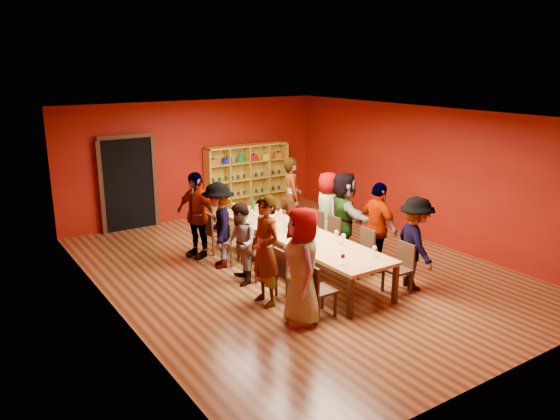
{
  "coord_description": "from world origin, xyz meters",
  "views": [
    {
      "loc": [
        -5.78,
        -8.15,
        3.94
      ],
      "look_at": [
        -0.16,
        0.34,
        1.15
      ],
      "focal_mm": 35.0,
      "sensor_mm": 36.0,
      "label": 1
    }
  ],
  "objects_px": {
    "person_left_1": "(265,251)",
    "spittoon_bowl": "(309,229)",
    "chair_person_left_3": "(231,240)",
    "person_right_3": "(327,211)",
    "tasting_table": "(297,235)",
    "person_right_4": "(292,197)",
    "shelving_unit": "(247,175)",
    "chair_person_left_2": "(256,254)",
    "chair_person_right_1": "(363,249)",
    "chair_person_right_3": "(313,229)",
    "person_right_2": "(344,214)",
    "person_left_0": "(302,266)",
    "chair_person_right_4": "(282,216)",
    "person_right_0": "(415,243)",
    "wine_bottle": "(253,205)",
    "person_left_3": "(219,225)",
    "chair_person_left_1": "(286,271)",
    "chair_person_left_4": "(213,230)",
    "person_left_2": "(240,244)",
    "person_right_1": "(378,227)",
    "chair_person_right_2": "(330,236)",
    "chair_person_left_0": "(317,288)",
    "chair_person_right_0": "(401,265)",
    "person_left_4": "(196,215)"
  },
  "relations": [
    {
      "from": "chair_person_left_0",
      "to": "chair_person_right_1",
      "type": "relative_size",
      "value": 1.0
    },
    {
      "from": "person_right_0",
      "to": "person_right_3",
      "type": "bearing_deg",
      "value": 19.8
    },
    {
      "from": "chair_person_left_2",
      "to": "person_left_4",
      "type": "bearing_deg",
      "value": 102.02
    },
    {
      "from": "person_left_0",
      "to": "chair_person_right_3",
      "type": "bearing_deg",
      "value": 160.5
    },
    {
      "from": "chair_person_right_1",
      "to": "spittoon_bowl",
      "type": "bearing_deg",
      "value": 133.83
    },
    {
      "from": "person_right_0",
      "to": "chair_person_right_4",
      "type": "relative_size",
      "value": 1.88
    },
    {
      "from": "chair_person_left_1",
      "to": "chair_person_right_4",
      "type": "height_order",
      "value": "same"
    },
    {
      "from": "person_left_1",
      "to": "chair_person_right_2",
      "type": "bearing_deg",
      "value": 115.9
    },
    {
      "from": "person_left_1",
      "to": "chair_person_right_0",
      "type": "bearing_deg",
      "value": 67.83
    },
    {
      "from": "chair_person_right_1",
      "to": "person_left_3",
      "type": "bearing_deg",
      "value": 138.3
    },
    {
      "from": "chair_person_left_1",
      "to": "chair_person_left_4",
      "type": "height_order",
      "value": "same"
    },
    {
      "from": "chair_person_right_4",
      "to": "spittoon_bowl",
      "type": "distance_m",
      "value": 2.15
    },
    {
      "from": "person_left_0",
      "to": "person_left_1",
      "type": "relative_size",
      "value": 0.99
    },
    {
      "from": "person_left_2",
      "to": "person_right_3",
      "type": "distance_m",
      "value": 2.61
    },
    {
      "from": "chair_person_left_3",
      "to": "person_right_3",
      "type": "xyz_separation_m",
      "value": [
        2.19,
        -0.29,
        0.34
      ]
    },
    {
      "from": "person_left_3",
      "to": "person_right_4",
      "type": "height_order",
      "value": "person_right_4"
    },
    {
      "from": "person_left_3",
      "to": "chair_person_right_3",
      "type": "bearing_deg",
      "value": 105.33
    },
    {
      "from": "tasting_table",
      "to": "person_right_4",
      "type": "xyz_separation_m",
      "value": [
        1.16,
        1.85,
        0.22
      ]
    },
    {
      "from": "chair_person_left_2",
      "to": "wine_bottle",
      "type": "xyz_separation_m",
      "value": [
        1.0,
        1.79,
        0.39
      ]
    },
    {
      "from": "person_left_0",
      "to": "chair_person_left_2",
      "type": "relative_size",
      "value": 2.07
    },
    {
      "from": "person_right_1",
      "to": "spittoon_bowl",
      "type": "distance_m",
      "value": 1.31
    },
    {
      "from": "chair_person_left_4",
      "to": "chair_person_right_1",
      "type": "height_order",
      "value": "same"
    },
    {
      "from": "chair_person_left_2",
      "to": "person_right_1",
      "type": "xyz_separation_m",
      "value": [
        2.18,
        -0.91,
        0.38
      ]
    },
    {
      "from": "shelving_unit",
      "to": "person_right_2",
      "type": "distance_m",
      "value": 4.21
    },
    {
      "from": "shelving_unit",
      "to": "person_left_2",
      "type": "relative_size",
      "value": 1.59
    },
    {
      "from": "chair_person_left_0",
      "to": "spittoon_bowl",
      "type": "relative_size",
      "value": 2.83
    },
    {
      "from": "person_left_2",
      "to": "chair_person_left_2",
      "type": "bearing_deg",
      "value": 109.8
    },
    {
      "from": "person_right_2",
      "to": "person_left_1",
      "type": "bearing_deg",
      "value": 129.54
    },
    {
      "from": "person_left_3",
      "to": "person_left_2",
      "type": "bearing_deg",
      "value": 19.41
    },
    {
      "from": "person_left_2",
      "to": "wine_bottle",
      "type": "distance_m",
      "value": 2.23
    },
    {
      "from": "shelving_unit",
      "to": "person_right_1",
      "type": "bearing_deg",
      "value": -91.43
    },
    {
      "from": "person_left_4",
      "to": "chair_person_right_4",
      "type": "bearing_deg",
      "value": 72.5
    },
    {
      "from": "person_left_1",
      "to": "spittoon_bowl",
      "type": "distance_m",
      "value": 1.73
    },
    {
      "from": "chair_person_left_2",
      "to": "person_right_0",
      "type": "bearing_deg",
      "value": -41.46
    },
    {
      "from": "chair_person_right_2",
      "to": "person_right_4",
      "type": "bearing_deg",
      "value": 81.67
    },
    {
      "from": "person_left_1",
      "to": "spittoon_bowl",
      "type": "bearing_deg",
      "value": 118.62
    },
    {
      "from": "person_right_1",
      "to": "chair_person_left_3",
      "type": "bearing_deg",
      "value": 51.39
    },
    {
      "from": "person_left_1",
      "to": "chair_person_left_2",
      "type": "xyz_separation_m",
      "value": [
        0.41,
        0.99,
        -0.44
      ]
    },
    {
      "from": "tasting_table",
      "to": "person_right_1",
      "type": "height_order",
      "value": "person_right_1"
    },
    {
      "from": "shelving_unit",
      "to": "chair_person_left_2",
      "type": "distance_m",
      "value": 4.91
    },
    {
      "from": "shelving_unit",
      "to": "person_left_0",
      "type": "height_order",
      "value": "person_left_0"
    },
    {
      "from": "chair_person_left_0",
      "to": "wine_bottle",
      "type": "bearing_deg",
      "value": 74.6
    },
    {
      "from": "person_left_0",
      "to": "person_right_2",
      "type": "height_order",
      "value": "person_left_0"
    },
    {
      "from": "person_right_1",
      "to": "chair_person_right_3",
      "type": "relative_size",
      "value": 1.96
    },
    {
      "from": "person_right_0",
      "to": "chair_person_right_1",
      "type": "bearing_deg",
      "value": 39.12
    },
    {
      "from": "person_right_2",
      "to": "wine_bottle",
      "type": "height_order",
      "value": "person_right_2"
    },
    {
      "from": "chair_person_left_3",
      "to": "wine_bottle",
      "type": "relative_size",
      "value": 2.56
    },
    {
      "from": "person_left_1",
      "to": "person_right_1",
      "type": "bearing_deg",
      "value": 91.69
    },
    {
      "from": "chair_person_right_1",
      "to": "chair_person_right_3",
      "type": "relative_size",
      "value": 1.0
    },
    {
      "from": "person_right_2",
      "to": "chair_person_left_2",
      "type": "bearing_deg",
      "value": 109.27
    }
  ]
}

